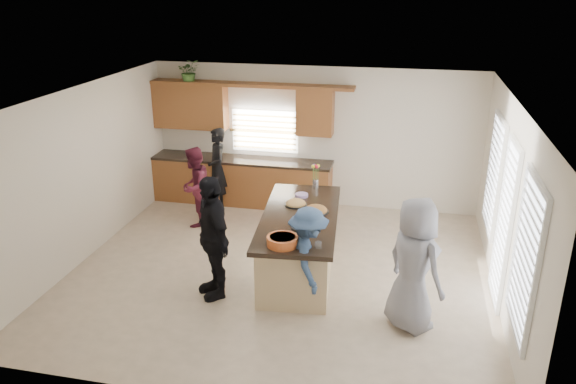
% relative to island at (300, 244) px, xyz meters
% --- Properties ---
extents(floor, '(6.50, 6.50, 0.00)m').
position_rel_island_xyz_m(floor, '(-0.29, -0.12, -0.45)').
color(floor, beige).
rests_on(floor, ground).
extents(room_shell, '(6.52, 6.02, 2.81)m').
position_rel_island_xyz_m(room_shell, '(-0.29, -0.12, 1.45)').
color(room_shell, silver).
rests_on(room_shell, ground).
extents(back_cabinetry, '(4.08, 0.66, 2.46)m').
position_rel_island_xyz_m(back_cabinetry, '(-1.76, 2.61, 0.46)').
color(back_cabinetry, brown).
rests_on(back_cabinetry, ground).
extents(right_wall_glazing, '(0.06, 4.00, 2.25)m').
position_rel_island_xyz_m(right_wall_glazing, '(2.93, -0.25, 0.89)').
color(right_wall_glazing, white).
rests_on(right_wall_glazing, ground).
extents(island, '(1.40, 2.80, 0.95)m').
position_rel_island_xyz_m(island, '(0.00, 0.00, 0.00)').
color(island, tan).
rests_on(island, ground).
extents(platter_front, '(0.40, 0.40, 0.16)m').
position_rel_island_xyz_m(platter_front, '(0.15, -0.44, 0.52)').
color(platter_front, black).
rests_on(platter_front, island).
extents(platter_mid, '(0.40, 0.40, 0.16)m').
position_rel_island_xyz_m(platter_mid, '(0.22, 0.16, 0.52)').
color(platter_mid, black).
rests_on(platter_mid, island).
extents(platter_back, '(0.36, 0.36, 0.15)m').
position_rel_island_xyz_m(platter_back, '(-0.14, 0.37, 0.52)').
color(platter_back, black).
rests_on(platter_back, island).
extents(salad_bowl, '(0.43, 0.43, 0.13)m').
position_rel_island_xyz_m(salad_bowl, '(-0.03, -1.08, 0.57)').
color(salad_bowl, '#D45C26').
rests_on(salad_bowl, island).
extents(clear_cup, '(0.09, 0.09, 0.09)m').
position_rel_island_xyz_m(clear_cup, '(0.46, -1.05, 0.54)').
color(clear_cup, white).
rests_on(clear_cup, island).
extents(plate_stack, '(0.22, 0.22, 0.05)m').
position_rel_island_xyz_m(plate_stack, '(-0.13, 0.77, 0.52)').
color(plate_stack, '#AD8BCB').
rests_on(plate_stack, island).
extents(flower_vase, '(0.14, 0.14, 0.42)m').
position_rel_island_xyz_m(flower_vase, '(0.03, 1.25, 0.73)').
color(flower_vase, silver).
rests_on(flower_vase, island).
extents(potted_plant, '(0.55, 0.52, 0.48)m').
position_rel_island_xyz_m(potted_plant, '(-2.77, 2.70, 2.19)').
color(potted_plant, '#42712D').
rests_on(potted_plant, back_cabinetry).
extents(woman_left_back, '(0.63, 0.71, 1.63)m').
position_rel_island_xyz_m(woman_left_back, '(-2.13, 2.28, 0.36)').
color(woman_left_back, black).
rests_on(woman_left_back, ground).
extents(woman_left_mid, '(0.60, 0.76, 1.50)m').
position_rel_island_xyz_m(woman_left_mid, '(-2.25, 1.33, 0.30)').
color(woman_left_mid, '#5B1B2D').
rests_on(woman_left_mid, ground).
extents(woman_left_front, '(1.01, 1.13, 1.84)m').
position_rel_island_xyz_m(woman_left_front, '(-1.07, -0.97, 0.47)').
color(woman_left_front, black).
rests_on(woman_left_front, ground).
extents(woman_right_back, '(0.81, 1.09, 1.50)m').
position_rel_island_xyz_m(woman_right_back, '(0.32, -1.02, 0.30)').
color(woman_right_back, '#344D72').
rests_on(woman_right_back, ground).
extents(woman_right_front, '(1.04, 1.05, 1.83)m').
position_rel_island_xyz_m(woman_right_front, '(1.73, -1.20, 0.46)').
color(woman_right_front, gray).
rests_on(woman_right_front, ground).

